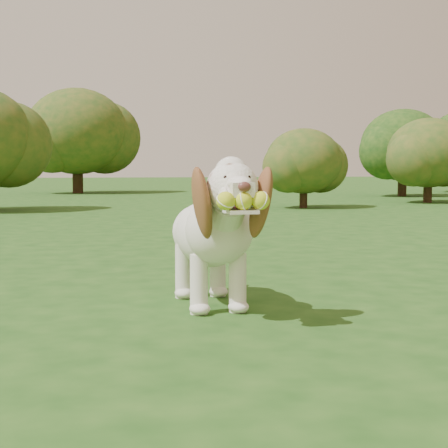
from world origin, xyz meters
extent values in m
plane|color=#1B4513|center=(0.00, 0.00, 0.00)|extent=(80.00, 80.00, 0.00)
ellipsoid|color=white|center=(-0.41, 0.23, 0.32)|extent=(0.29, 0.56, 0.30)
ellipsoid|color=white|center=(-0.41, 0.01, 0.36)|extent=(0.29, 0.29, 0.29)
ellipsoid|color=white|center=(-0.41, 0.42, 0.31)|extent=(0.27, 0.27, 0.26)
cylinder|color=white|center=(-0.41, -0.10, 0.43)|extent=(0.15, 0.23, 0.23)
sphere|color=white|center=(-0.41, -0.21, 0.54)|extent=(0.21, 0.21, 0.20)
sphere|color=white|center=(-0.41, -0.19, 0.60)|extent=(0.13, 0.13, 0.13)
cube|color=white|center=(-0.41, -0.32, 0.54)|extent=(0.09, 0.12, 0.06)
ellipsoid|color=#592D28|center=(-0.41, -0.39, 0.55)|extent=(0.05, 0.03, 0.04)
cube|color=white|center=(-0.41, -0.34, 0.46)|extent=(0.11, 0.13, 0.01)
ellipsoid|color=brown|center=(-0.53, -0.20, 0.48)|extent=(0.12, 0.19, 0.31)
ellipsoid|color=brown|center=(-0.29, -0.20, 0.48)|extent=(0.12, 0.19, 0.31)
cylinder|color=white|center=(-0.41, 0.54, 0.35)|extent=(0.05, 0.14, 0.11)
cylinder|color=white|center=(-0.49, 0.03, 0.13)|extent=(0.08, 0.08, 0.26)
cylinder|color=white|center=(-0.32, 0.03, 0.13)|extent=(0.08, 0.08, 0.26)
cylinder|color=white|center=(-0.49, 0.40, 0.13)|extent=(0.08, 0.08, 0.26)
cylinder|color=white|center=(-0.32, 0.40, 0.13)|extent=(0.08, 0.08, 0.26)
sphere|color=#B1DA27|center=(-0.48, -0.37, 0.50)|extent=(0.07, 0.07, 0.07)
sphere|color=#B1DA27|center=(-0.41, -0.37, 0.50)|extent=(0.07, 0.07, 0.07)
sphere|color=#B1DA27|center=(-0.35, -0.37, 0.50)|extent=(0.07, 0.07, 0.07)
cylinder|color=#382314|center=(-0.48, 14.20, 0.41)|extent=(0.25, 0.25, 0.81)
ellipsoid|color=#133C12|center=(-0.48, 14.20, 1.49)|extent=(2.44, 2.44, 2.07)
cylinder|color=#382314|center=(6.27, 10.67, 0.30)|extent=(0.19, 0.19, 0.60)
ellipsoid|color=#133C12|center=(6.27, 10.67, 1.11)|extent=(1.81, 1.81, 1.54)
cylinder|color=#382314|center=(2.67, 7.16, 0.20)|extent=(0.12, 0.12, 0.39)
ellipsoid|color=#133C12|center=(2.67, 7.16, 0.72)|extent=(1.18, 1.18, 1.00)
cylinder|color=#382314|center=(5.36, 8.09, 0.24)|extent=(0.15, 0.15, 0.48)
ellipsoid|color=#133C12|center=(5.36, 8.09, 0.88)|extent=(1.44, 1.44, 1.22)
camera|label=1|loc=(-1.09, -2.79, 0.62)|focal=55.00mm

